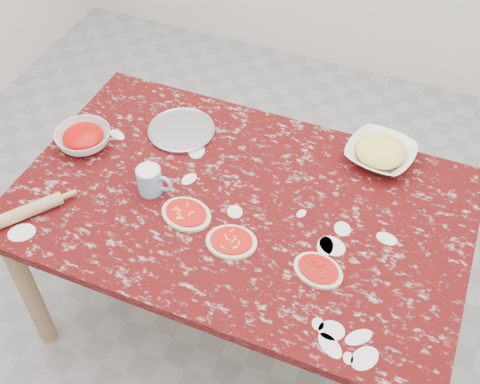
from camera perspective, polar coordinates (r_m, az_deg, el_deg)
The scene contains 10 objects.
ground at distance 2.73m, azimuth 0.00°, elevation -11.48°, with size 4.00×4.00×0.00m, color gray.
worktable at distance 2.19m, azimuth 0.00°, elevation -2.37°, with size 1.60×1.00×0.75m.
pizza_tray at distance 2.40m, azimuth -5.59°, elevation 5.82°, with size 0.26×0.26×0.01m, color #B2B2B7.
sauce_bowl at distance 2.39m, azimuth -14.65°, elevation 4.94°, with size 0.21×0.21×0.07m, color white.
cheese_bowl at distance 2.31m, azimuth 13.18°, elevation 3.51°, with size 0.25×0.25×0.06m, color white.
flour_mug at distance 2.15m, azimuth -8.51°, elevation 1.13°, with size 0.13×0.09×0.10m.
pizza_left at distance 2.08m, azimuth -5.12°, elevation -2.09°, with size 0.21×0.17×0.02m.
pizza_mid at distance 2.00m, azimuth -0.82°, elevation -4.76°, with size 0.20×0.17×0.02m.
pizza_right at distance 1.95m, azimuth 7.44°, elevation -7.40°, with size 0.19×0.16×0.02m.
rolling_pin at distance 2.19m, azimuth -19.42°, elevation -1.66°, with size 0.05×0.05×0.23m, color tan.
Camera 1 is at (0.54, -1.31, 2.33)m, focal length 44.86 mm.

